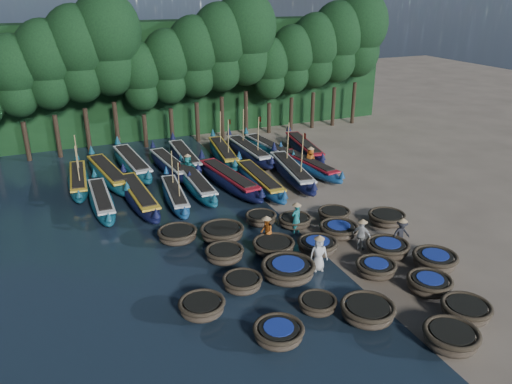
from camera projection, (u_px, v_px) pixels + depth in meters
name	position (u px, v px, depth m)	size (l,w,h in m)	color
ground	(305.00, 237.00, 27.23)	(120.00, 120.00, 0.00)	gray
foliage_wall	(183.00, 78.00, 45.30)	(40.00, 3.00, 10.00)	black
coracle_3	(451.00, 338.00, 18.69)	(2.15, 2.15, 0.81)	#4C3F2F
coracle_4	(466.00, 310.00, 20.35)	(2.06, 2.06, 0.74)	#4C3F2F
coracle_5	(279.00, 333.00, 19.05)	(2.09, 2.09, 0.68)	#4C3F2F
coracle_6	(317.00, 304.00, 20.85)	(1.66, 1.66, 0.63)	#4C3F2F
coracle_7	(368.00, 311.00, 20.26)	(2.63, 2.63, 0.77)	#4C3F2F
coracle_8	(429.00, 284.00, 22.16)	(2.05, 2.05, 0.73)	#4C3F2F
coracle_9	(435.00, 260.00, 23.99)	(2.60, 2.60, 0.80)	#4C3F2F
coracle_10	(202.00, 307.00, 20.60)	(2.38, 2.38, 0.70)	#4C3F2F
coracle_11	(242.00, 283.00, 22.32)	(1.92, 1.92, 0.67)	#4C3F2F
coracle_12	(288.00, 270.00, 23.13)	(2.55, 2.55, 0.84)	#4C3F2F
coracle_13	(376.00, 268.00, 23.43)	(2.05, 2.05, 0.70)	#4C3F2F
coracle_14	(387.00, 248.00, 25.19)	(2.21, 2.21, 0.74)	#4C3F2F
coracle_15	(225.00, 254.00, 24.68)	(2.25, 2.25, 0.71)	#4C3F2F
coracle_16	(274.00, 246.00, 25.42)	(2.59, 2.59, 0.71)	#4C3F2F
coracle_17	(317.00, 246.00, 25.40)	(2.43, 2.43, 0.74)	#4C3F2F
coracle_18	(339.00, 230.00, 27.11)	(2.24, 2.24, 0.72)	#4C3F2F
coracle_19	(387.00, 218.00, 28.53)	(2.25, 2.25, 0.70)	#4C3F2F
coracle_20	(178.00, 235.00, 26.58)	(2.18, 2.18, 0.72)	#4C3F2F
coracle_21	(222.00, 233.00, 26.75)	(2.39, 2.39, 0.78)	#4C3F2F
coracle_22	(261.00, 218.00, 28.49)	(2.17, 2.17, 0.70)	#4C3F2F
coracle_23	(295.00, 221.00, 28.25)	(2.01, 2.01, 0.64)	#4C3F2F
coracle_24	(334.00, 214.00, 29.10)	(1.91, 1.91, 0.64)	#4C3F2F
long_boat_1	(101.00, 200.00, 30.60)	(1.45, 7.81, 1.37)	#0F4758
long_boat_2	(138.00, 196.00, 31.06)	(1.95, 8.66, 1.53)	black
long_boat_3	(175.00, 195.00, 31.42)	(1.91, 7.30, 3.11)	navy
long_boat_4	(196.00, 184.00, 33.13)	(1.56, 8.29, 1.46)	#0F4758
long_boat_5	(229.00, 179.00, 33.68)	(2.70, 9.01, 1.60)	black
long_boat_6	(259.00, 180.00, 33.62)	(1.72, 8.51, 1.50)	navy
long_boat_7	(292.00, 172.00, 35.11)	(2.80, 8.93, 3.83)	black
long_boat_8	(309.00, 166.00, 36.52)	(2.31, 8.00, 1.42)	navy
long_boat_9	(79.00, 180.00, 33.73)	(1.93, 8.00, 3.41)	#0F4758
long_boat_10	(108.00, 174.00, 34.67)	(2.80, 8.95, 1.59)	#0F4758
long_boat_11	(132.00, 163.00, 36.76)	(2.30, 9.19, 1.62)	#0F4758
long_boat_12	(170.00, 165.00, 36.58)	(2.21, 8.22, 1.45)	black
long_boat_13	(185.00, 157.00, 38.25)	(1.81, 8.62, 1.52)	black
long_boat_14	(223.00, 153.00, 39.18)	(2.54, 8.46, 3.62)	#0F4758
long_boat_15	(249.00, 151.00, 39.54)	(1.73, 8.75, 3.72)	black
long_boat_16	(268.00, 147.00, 40.68)	(2.19, 7.91, 1.40)	#0F4758
long_boat_17	(304.00, 148.00, 40.47)	(2.84, 8.61, 1.53)	black
fisherman_0	(319.00, 253.00, 23.72)	(0.97, 0.75, 1.96)	beige
fisherman_1	(296.00, 217.00, 27.35)	(0.72, 0.56, 1.93)	#196969
fisherman_2	(266.00, 231.00, 26.05)	(0.81, 0.93, 1.80)	#AF5417
fisherman_3	(401.00, 233.00, 25.83)	(1.03, 0.59, 1.79)	black
fisherman_4	(362.00, 234.00, 25.63)	(0.89, 1.00, 1.83)	beige
fisherman_5	(188.00, 167.00, 35.13)	(1.43, 1.63, 1.98)	#196969
fisherman_6	(310.00, 159.00, 36.64)	(0.91, 1.04, 1.99)	#AF5417
tree_1	(14.00, 75.00, 36.70)	(4.09, 4.09, 9.65)	black
tree_2	(46.00, 64.00, 37.29)	(4.51, 4.51, 10.63)	black
tree_3	(77.00, 53.00, 37.87)	(4.92, 4.92, 11.60)	black
tree_4	(107.00, 43.00, 38.45)	(5.34, 5.34, 12.58)	black
tree_5	(140.00, 76.00, 40.32)	(3.68, 3.68, 8.68)	black
tree_6	(168.00, 66.00, 40.90)	(4.09, 4.09, 9.65)	black
tree_7	(194.00, 56.00, 41.48)	(4.51, 4.51, 10.63)	black
tree_8	(220.00, 47.00, 42.06)	(4.92, 4.92, 11.60)	black
tree_9	(245.00, 37.00, 42.64)	(5.34, 5.34, 12.58)	black
tree_10	(270.00, 68.00, 44.51)	(3.68, 3.68, 8.68)	black
tree_11	(293.00, 59.00, 45.09)	(4.09, 4.09, 9.65)	black
tree_12	(315.00, 50.00, 45.67)	(4.51, 4.51, 10.63)	black
tree_13	(337.00, 41.00, 46.26)	(4.92, 4.92, 11.60)	black
tree_14	(359.00, 33.00, 46.84)	(5.34, 5.34, 12.58)	black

